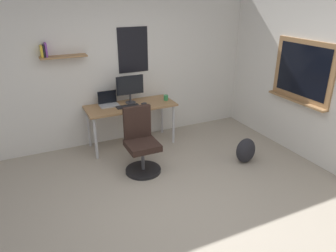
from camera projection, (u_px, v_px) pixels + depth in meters
name	position (u px, v px, depth m)	size (l,w,h in m)	color
ground_plane	(184.00, 216.00, 3.76)	(5.20, 5.20, 0.00)	#9E9384
wall_back	(116.00, 66.00, 5.29)	(5.00, 0.30, 2.60)	silver
desk	(131.00, 109.00, 5.26)	(1.46, 0.60, 0.72)	#997047
office_chair	(141.00, 145.00, 4.58)	(0.52, 0.52, 0.95)	black
laptop	(108.00, 102.00, 5.21)	(0.31, 0.21, 0.23)	#ADAFB5
monitor_primary	(130.00, 87.00, 5.23)	(0.46, 0.17, 0.46)	#38383D
keyboard	(128.00, 106.00, 5.14)	(0.37, 0.13, 0.02)	black
computer_mouse	(144.00, 104.00, 5.25)	(0.10, 0.06, 0.03)	#262628
coffee_mug	(166.00, 98.00, 5.45)	(0.08, 0.08, 0.09)	#338C4C
backpack	(246.00, 151.00, 4.87)	(0.32, 0.22, 0.40)	#232328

